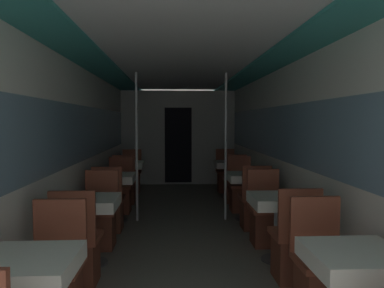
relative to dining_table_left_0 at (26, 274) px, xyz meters
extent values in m
cube|color=silver|center=(-0.37, 2.81, 0.52)|extent=(0.05, 9.67, 2.23)
cube|color=#7A9EB7|center=(-0.36, 2.81, 0.74)|extent=(0.03, 8.89, 0.75)
cube|color=silver|center=(2.38, 2.81, 0.52)|extent=(0.05, 9.67, 2.23)
cube|color=#7A9EB7|center=(2.37, 2.81, 0.74)|extent=(0.03, 8.89, 0.75)
cube|color=silver|center=(1.00, 2.81, 1.68)|extent=(2.76, 9.67, 0.04)
cube|color=teal|center=(-0.13, 2.81, 1.65)|extent=(0.50, 9.28, 0.03)
cube|color=teal|center=(2.13, 2.81, 1.65)|extent=(0.50, 9.28, 0.03)
cube|color=#A8A8A3|center=(1.00, 6.72, 0.52)|extent=(2.70, 0.08, 2.23)
cube|color=black|center=(1.00, 6.68, 0.34)|extent=(0.64, 0.01, 1.79)
cube|color=#B2B2B7|center=(0.00, 0.00, 0.10)|extent=(0.55, 0.55, 0.02)
cube|color=white|center=(0.00, 0.00, 0.05)|extent=(0.59, 0.59, 0.11)
cube|color=brown|center=(0.00, 0.51, -0.16)|extent=(0.40, 0.40, 0.05)
cube|color=brown|center=(0.00, 0.69, 0.08)|extent=(0.40, 0.04, 0.44)
cylinder|color=#4C4C51|center=(0.00, 1.71, -0.59)|extent=(0.36, 0.36, 0.01)
cylinder|color=#B7B7BC|center=(0.00, 1.71, -0.25)|extent=(0.09, 0.09, 0.67)
cube|color=#B2B2B7|center=(0.00, 1.71, 0.10)|extent=(0.55, 0.55, 0.02)
cube|color=white|center=(0.00, 1.71, 0.05)|extent=(0.59, 0.59, 0.11)
cube|color=brown|center=(0.00, 1.21, -0.39)|extent=(0.34, 0.34, 0.41)
cube|color=brown|center=(0.00, 1.21, -0.16)|extent=(0.40, 0.40, 0.05)
cube|color=brown|center=(0.00, 1.03, 0.08)|extent=(0.40, 0.04, 0.44)
cube|color=brown|center=(0.00, 2.22, -0.39)|extent=(0.34, 0.34, 0.41)
cube|color=brown|center=(0.00, 2.22, -0.16)|extent=(0.40, 0.40, 0.05)
cube|color=brown|center=(0.00, 2.40, 0.08)|extent=(0.40, 0.04, 0.44)
cylinder|color=#4C4C51|center=(0.00, 3.43, -0.59)|extent=(0.36, 0.36, 0.01)
cylinder|color=#B7B7BC|center=(0.00, 3.43, -0.25)|extent=(0.09, 0.09, 0.67)
cube|color=#B2B2B7|center=(0.00, 3.43, 0.10)|extent=(0.55, 0.55, 0.02)
cube|color=white|center=(0.00, 3.43, 0.05)|extent=(0.59, 0.59, 0.11)
cube|color=brown|center=(0.00, 2.92, -0.39)|extent=(0.34, 0.34, 0.41)
cube|color=brown|center=(0.00, 2.92, -0.16)|extent=(0.40, 0.40, 0.05)
cube|color=brown|center=(0.00, 2.74, 0.08)|extent=(0.40, 0.04, 0.44)
cube|color=brown|center=(0.00, 3.93, -0.39)|extent=(0.34, 0.34, 0.41)
cube|color=brown|center=(0.00, 3.93, -0.16)|extent=(0.40, 0.40, 0.05)
cube|color=brown|center=(0.00, 4.11, 0.08)|extent=(0.40, 0.04, 0.44)
cylinder|color=silver|center=(0.33, 3.43, 0.52)|extent=(0.04, 0.04, 2.23)
cylinder|color=#4C4C51|center=(0.00, 5.14, -0.59)|extent=(0.36, 0.36, 0.01)
cylinder|color=#B7B7BC|center=(0.00, 5.14, -0.25)|extent=(0.09, 0.09, 0.67)
cube|color=#B2B2B7|center=(0.00, 5.14, 0.10)|extent=(0.55, 0.55, 0.02)
cube|color=white|center=(0.00, 5.14, 0.05)|extent=(0.59, 0.59, 0.11)
cube|color=brown|center=(0.00, 4.63, -0.39)|extent=(0.34, 0.34, 0.41)
cube|color=brown|center=(0.00, 4.63, -0.16)|extent=(0.40, 0.40, 0.05)
cube|color=brown|center=(0.00, 4.45, 0.08)|extent=(0.40, 0.04, 0.44)
cube|color=brown|center=(0.00, 5.65, -0.39)|extent=(0.34, 0.34, 0.41)
cube|color=brown|center=(0.00, 5.65, -0.16)|extent=(0.40, 0.40, 0.05)
cube|color=brown|center=(0.00, 5.83, 0.08)|extent=(0.40, 0.04, 0.44)
cube|color=#B2B2B7|center=(2.01, 0.00, 0.10)|extent=(0.55, 0.55, 0.02)
cube|color=white|center=(2.01, 0.00, 0.05)|extent=(0.59, 0.59, 0.11)
cube|color=brown|center=(2.01, 0.51, -0.16)|extent=(0.40, 0.40, 0.05)
cube|color=brown|center=(2.01, 0.69, 0.08)|extent=(0.40, 0.04, 0.44)
cylinder|color=#4C4C51|center=(2.01, 1.71, -0.59)|extent=(0.36, 0.36, 0.01)
cylinder|color=#B7B7BC|center=(2.01, 1.71, -0.25)|extent=(0.09, 0.09, 0.67)
cube|color=#B2B2B7|center=(2.01, 1.71, 0.10)|extent=(0.55, 0.55, 0.02)
cube|color=white|center=(2.01, 1.71, 0.05)|extent=(0.59, 0.59, 0.11)
cube|color=brown|center=(2.01, 1.21, -0.39)|extent=(0.34, 0.34, 0.41)
cube|color=brown|center=(2.01, 1.21, -0.16)|extent=(0.40, 0.40, 0.05)
cube|color=brown|center=(2.01, 1.03, 0.08)|extent=(0.40, 0.04, 0.44)
cube|color=brown|center=(2.01, 2.22, -0.39)|extent=(0.34, 0.34, 0.41)
cube|color=brown|center=(2.01, 2.22, -0.16)|extent=(0.40, 0.40, 0.05)
cube|color=brown|center=(2.01, 2.40, 0.08)|extent=(0.40, 0.04, 0.44)
cylinder|color=#4C4C51|center=(2.01, 3.43, -0.59)|extent=(0.36, 0.36, 0.01)
cylinder|color=#B7B7BC|center=(2.01, 3.43, -0.25)|extent=(0.09, 0.09, 0.67)
cube|color=#B2B2B7|center=(2.01, 3.43, 0.10)|extent=(0.55, 0.55, 0.02)
cube|color=white|center=(2.01, 3.43, 0.05)|extent=(0.59, 0.59, 0.11)
cube|color=brown|center=(2.01, 2.92, -0.39)|extent=(0.34, 0.34, 0.41)
cube|color=brown|center=(2.01, 2.92, -0.16)|extent=(0.40, 0.40, 0.05)
cube|color=brown|center=(2.01, 2.74, 0.08)|extent=(0.40, 0.04, 0.44)
cube|color=brown|center=(2.01, 3.93, -0.39)|extent=(0.34, 0.34, 0.41)
cube|color=brown|center=(2.01, 3.93, -0.16)|extent=(0.40, 0.40, 0.05)
cube|color=brown|center=(2.01, 4.11, 0.08)|extent=(0.40, 0.04, 0.44)
cylinder|color=silver|center=(1.68, 3.43, 0.52)|extent=(0.04, 0.04, 2.23)
cylinder|color=#4C4C51|center=(2.01, 5.14, -0.59)|extent=(0.36, 0.36, 0.01)
cylinder|color=#B7B7BC|center=(2.01, 5.14, -0.25)|extent=(0.09, 0.09, 0.67)
cube|color=#B2B2B7|center=(2.01, 5.14, 0.10)|extent=(0.55, 0.55, 0.02)
cube|color=white|center=(2.01, 5.14, 0.05)|extent=(0.59, 0.59, 0.11)
cube|color=brown|center=(2.01, 4.63, -0.39)|extent=(0.34, 0.34, 0.41)
cube|color=brown|center=(2.01, 4.63, -0.16)|extent=(0.40, 0.40, 0.05)
cube|color=brown|center=(2.01, 4.45, 0.08)|extent=(0.40, 0.04, 0.44)
cube|color=brown|center=(2.01, 5.65, -0.39)|extent=(0.34, 0.34, 0.41)
cube|color=brown|center=(2.01, 5.65, -0.16)|extent=(0.40, 0.40, 0.05)
cube|color=brown|center=(2.01, 5.83, 0.08)|extent=(0.40, 0.04, 0.44)
camera|label=1|loc=(0.87, -2.21, 0.91)|focal=35.00mm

